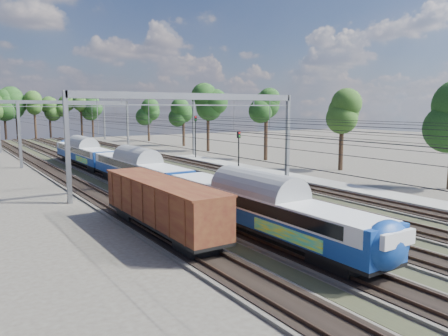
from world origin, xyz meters
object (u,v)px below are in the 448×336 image
worker (69,140)px  signal_near (239,152)px  freight_boxcar (161,203)px  signal_far (195,132)px  emu_train (139,166)px

worker → signal_near: signal_near is taller
freight_boxcar → signal_far: signal_far is taller
freight_boxcar → worker: size_ratio=7.70×
freight_boxcar → worker: bearing=80.5°
signal_near → signal_far: 23.53m
signal_far → emu_train: bearing=-110.5°
worker → signal_near: 62.67m
signal_near → signal_far: size_ratio=0.83×
emu_train → worker: (7.83, 58.96, -1.48)m
freight_boxcar → signal_far: (21.01, 33.31, 2.15)m
emu_train → signal_far: signal_far is taller
emu_train → freight_boxcar: 15.39m
worker → signal_far: 41.41m
signal_far → worker: bearing=123.3°
emu_train → signal_near: signal_near is taller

